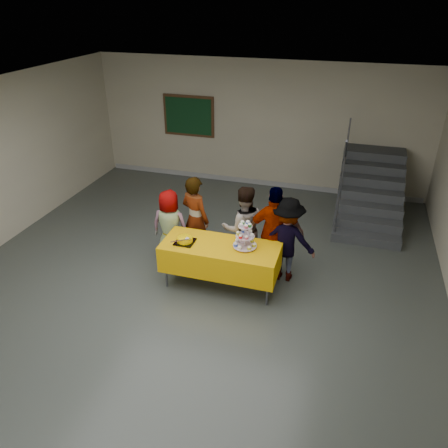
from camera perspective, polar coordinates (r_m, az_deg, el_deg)
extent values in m
plane|color=#4C514C|center=(6.99, -5.31, -10.24)|extent=(10.00, 10.00, 0.00)
cube|color=#BCB498|center=(10.65, 4.46, 12.74)|extent=(8.00, 0.04, 3.00)
cube|color=silver|center=(5.64, -6.70, 14.36)|extent=(8.00, 10.00, 0.04)
cube|color=#999999|center=(11.10, 4.16, 5.54)|extent=(7.90, 0.03, 0.12)
cylinder|color=#595960|center=(7.17, -7.62, -5.69)|extent=(0.04, 0.04, 0.73)
cylinder|color=#595960|center=(6.74, 5.70, -8.02)|extent=(0.04, 0.04, 0.73)
cylinder|color=#595960|center=(7.61, -5.88, -3.37)|extent=(0.04, 0.04, 0.73)
cylinder|color=#595960|center=(7.21, 6.64, -5.39)|extent=(0.04, 0.04, 0.73)
cube|color=#595960|center=(6.93, -0.48, -3.01)|extent=(1.80, 0.70, 0.02)
cube|color=#E2A004|center=(7.03, -0.47, -4.33)|extent=(1.88, 0.78, 0.44)
cylinder|color=silver|center=(6.87, 2.74, -2.99)|extent=(0.18, 0.18, 0.01)
cylinder|color=silver|center=(6.77, 2.77, -1.50)|extent=(0.02, 0.02, 0.42)
cylinder|color=silver|center=(6.86, 2.74, -2.81)|extent=(0.38, 0.38, 0.01)
cylinder|color=silver|center=(6.78, 2.77, -1.58)|extent=(0.30, 0.30, 0.01)
cylinder|color=silver|center=(6.69, 2.81, -0.31)|extent=(0.22, 0.22, 0.01)
cube|color=black|center=(7.02, -5.13, -2.33)|extent=(0.30, 0.30, 0.02)
cylinder|color=#FAC600|center=(7.00, -5.14, -2.02)|extent=(0.25, 0.25, 0.07)
ellipsoid|color=#FAC600|center=(6.98, -5.15, -1.77)|extent=(0.25, 0.25, 0.05)
ellipsoid|color=white|center=(6.93, -4.92, -1.84)|extent=(0.08, 0.08, 0.02)
cube|color=silver|center=(6.87, -5.71, -2.14)|extent=(0.30, 0.16, 0.04)
imported|color=slate|center=(7.71, -7.07, -0.33)|extent=(0.68, 0.46, 1.35)
imported|color=slate|center=(7.67, -3.76, 0.68)|extent=(0.68, 0.58, 1.58)
imported|color=slate|center=(7.43, 2.51, -0.52)|extent=(0.91, 0.83, 1.52)
imported|color=slate|center=(7.22, 6.64, -1.18)|extent=(1.01, 0.57, 1.62)
imported|color=slate|center=(7.20, 8.17, -2.05)|extent=(0.97, 0.57, 1.48)
cube|color=#424447|center=(8.88, 18.00, -1.84)|extent=(1.30, 0.30, 0.18)
cube|color=#424447|center=(9.10, 18.11, -0.44)|extent=(1.30, 0.30, 0.36)
cube|color=#424447|center=(9.33, 18.22, 0.90)|extent=(1.30, 0.30, 0.54)
cube|color=#424447|center=(9.56, 18.32, 2.17)|extent=(1.30, 0.30, 0.72)
cube|color=#424447|center=(9.80, 18.41, 3.38)|extent=(1.30, 0.30, 0.90)
cube|color=#424447|center=(10.04, 18.50, 4.53)|extent=(1.30, 0.30, 1.08)
cube|color=#424447|center=(10.28, 18.59, 5.62)|extent=(1.30, 0.30, 1.26)
cube|color=#424447|center=(10.56, 18.60, 6.22)|extent=(1.30, 0.30, 1.26)
cylinder|color=#595960|center=(8.65, 14.41, 0.61)|extent=(0.04, 0.04, 0.90)
cylinder|color=#595960|center=(9.16, 15.17, 5.83)|extent=(0.04, 0.04, 0.90)
cylinder|color=#595960|center=(9.84, 15.87, 10.63)|extent=(0.04, 0.04, 0.90)
cylinder|color=#595960|center=(9.05, 15.54, 8.57)|extent=(0.04, 1.85, 1.20)
cube|color=#472B16|center=(11.08, -4.63, 13.89)|extent=(1.30, 0.04, 1.00)
cube|color=#123A1B|center=(11.06, -4.68, 13.86)|extent=(1.18, 0.02, 0.88)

